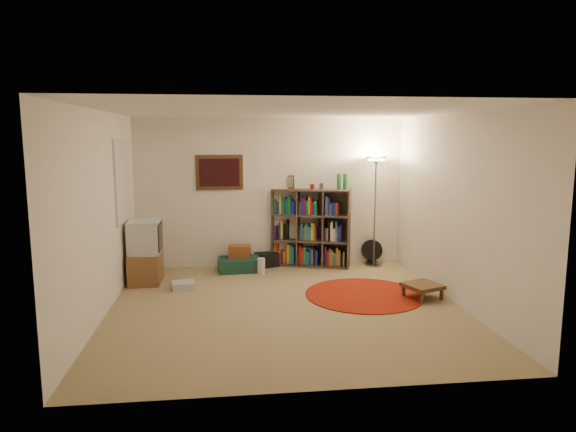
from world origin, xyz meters
name	(u,v)px	position (x,y,z in m)	size (l,w,h in m)	color
room	(281,210)	(-0.05, 0.05, 1.26)	(4.54, 4.54, 2.54)	#907B54
bookshelf	(310,229)	(0.66, 2.13, 0.64)	(1.37, 0.76, 1.58)	#43332C
floor_lamp	(376,175)	(1.74, 1.97, 1.55)	(0.44, 0.44, 1.87)	gray
floor_fan	(372,251)	(1.76, 2.15, 0.21)	(0.37, 0.24, 0.41)	black
tv_stand	(146,253)	(-1.97, 1.39, 0.46)	(0.47, 0.65, 0.95)	brown
dvd_box	(183,285)	(-1.39, 0.97, 0.05)	(0.35, 0.31, 0.11)	silver
suitcase	(239,264)	(-0.55, 1.89, 0.11)	(0.72, 0.49, 0.22)	#13362C
wicker_basket	(240,251)	(-0.54, 1.93, 0.32)	(0.38, 0.29, 0.20)	brown
duffel_bag	(267,259)	(-0.07, 2.15, 0.12)	(0.42, 0.38, 0.23)	black
paper_towel	(261,266)	(-0.21, 1.67, 0.13)	(0.13, 0.13, 0.25)	silver
red_rug	(364,295)	(1.14, 0.37, 0.01)	(1.64, 1.64, 0.01)	maroon
side_table	(423,286)	(1.89, 0.13, 0.17)	(0.57, 0.57, 0.20)	#3F2716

